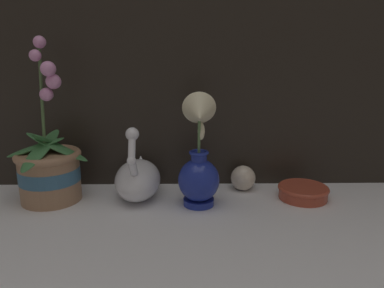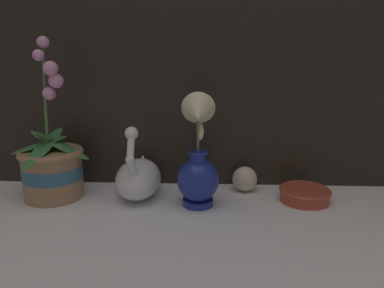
# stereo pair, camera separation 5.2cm
# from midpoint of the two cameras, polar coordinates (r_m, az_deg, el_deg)

# --- Properties ---
(ground_plane) EXTENTS (2.80, 2.80, 0.00)m
(ground_plane) POSITION_cam_midpoint_polar(r_m,az_deg,el_deg) (0.94, -0.34, -11.09)
(ground_plane) COLOR white
(orchid_potted_plant) EXTENTS (0.22, 0.23, 0.43)m
(orchid_potted_plant) POSITION_cam_midpoint_polar(r_m,az_deg,el_deg) (1.08, -19.24, -3.12)
(orchid_potted_plant) COLOR #9E7556
(orchid_potted_plant) RESTS_ON ground_plane
(swan_figurine) EXTENTS (0.12, 0.22, 0.21)m
(swan_figurine) POSITION_cam_midpoint_polar(r_m,az_deg,el_deg) (1.04, -6.72, -4.97)
(swan_figurine) COLOR white
(swan_figurine) RESTS_ON ground_plane
(blue_vase) EXTENTS (0.11, 0.12, 0.30)m
(blue_vase) POSITION_cam_midpoint_polar(r_m,az_deg,el_deg) (0.96, 2.48, -3.30)
(blue_vase) COLOR navy
(blue_vase) RESTS_ON ground_plane
(glass_sphere) EXTENTS (0.07, 0.07, 0.07)m
(glass_sphere) POSITION_cam_midpoint_polar(r_m,az_deg,el_deg) (1.10, 9.39, -5.27)
(glass_sphere) COLOR beige
(glass_sphere) RESTS_ON ground_plane
(amber_dish) EXTENTS (0.14, 0.14, 0.04)m
(amber_dish) POSITION_cam_midpoint_polar(r_m,az_deg,el_deg) (1.07, 18.17, -7.20)
(amber_dish) COLOR #A8422D
(amber_dish) RESTS_ON ground_plane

